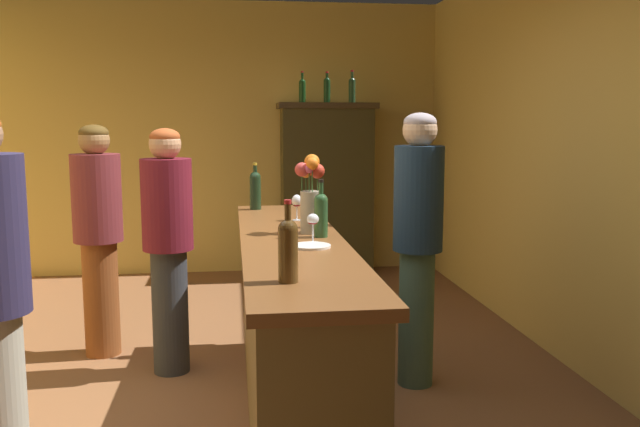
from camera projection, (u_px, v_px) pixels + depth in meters
floor at (200, 412)px, 3.81m from camera, size 9.32×9.32×0.00m
wall_back at (212, 139)px, 7.19m from camera, size 4.94×0.12×2.87m
wall_right at (623, 155)px, 3.92m from camera, size 0.12×7.29×2.87m
bar_counter at (292, 330)px, 3.63m from camera, size 0.54×2.76×1.02m
display_cabinet at (326, 187)px, 7.09m from camera, size 1.02×0.47×1.81m
wine_bottle_pinot at (255, 189)px, 4.68m from camera, size 0.08×0.08×0.32m
wine_bottle_riesling at (321, 213)px, 3.58m from camera, size 0.07×0.07×0.31m
wine_bottle_malbec at (288, 247)px, 2.58m from camera, size 0.08×0.08×0.32m
wine_glass_front at (312, 210)px, 3.90m from camera, size 0.07×0.07×0.14m
wine_glass_mid at (313, 221)px, 3.41m from camera, size 0.06×0.06×0.15m
wine_glass_rear at (297, 202)px, 4.17m from camera, size 0.06×0.06×0.16m
flower_arrangement at (310, 192)px, 3.70m from camera, size 0.17×0.14×0.43m
cheese_plate at (311, 246)px, 3.31m from camera, size 0.19×0.19×0.01m
display_bottle_left at (302, 89)px, 6.91m from camera, size 0.07×0.07×0.32m
display_bottle_midleft at (327, 89)px, 6.94m from camera, size 0.07×0.07×0.32m
display_bottle_center at (352, 89)px, 6.98m from camera, size 0.07×0.07×0.33m
patron_in_grey at (168, 239)px, 4.30m from camera, size 0.32×0.32×1.59m
patron_tall at (98, 229)px, 4.63m from camera, size 0.33×0.33×1.61m
bartender at (418, 234)px, 4.09m from camera, size 0.30×0.30×1.68m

